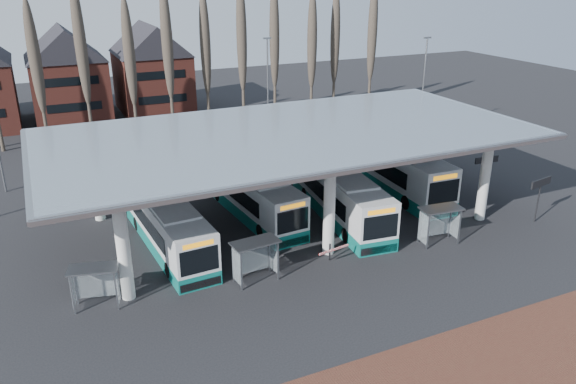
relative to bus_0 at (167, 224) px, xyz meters
name	(u,v)px	position (x,y,z in m)	size (l,w,h in m)	color
ground	(349,271)	(8.66, -7.46, -1.51)	(140.00, 140.00, 0.00)	black
station_canopy	(290,140)	(8.66, 0.54, 4.17)	(32.00, 16.00, 6.34)	silver
poplar_row	(186,47)	(8.66, 25.54, 7.26)	(45.10, 1.10, 14.50)	#473D33
townhouse_row	(20,70)	(-7.09, 36.54, 4.42)	(36.80, 10.30, 12.25)	maroon
lamp_post_b	(268,89)	(14.66, 18.54, 3.82)	(0.80, 0.16, 10.17)	slate
lamp_post_c	(423,88)	(28.66, 12.54, 3.82)	(0.80, 0.16, 10.17)	slate
bus_0	(167,224)	(0.00, 0.00, 0.00)	(3.18, 11.70, 3.21)	silver
bus_1	(251,193)	(6.55, 2.54, 0.02)	(3.43, 11.89, 3.26)	silver
bus_2	(339,195)	(11.98, -0.41, 0.08)	(3.88, 12.39, 3.38)	silver
bus_3	(391,167)	(18.48, 2.73, 0.21)	(3.40, 13.25, 3.65)	silver
shelter_0	(95,277)	(-4.91, -5.05, 0.15)	(2.69, 1.79, 2.29)	gray
shelter_1	(254,251)	(3.42, -6.06, 0.26)	(2.73, 1.54, 2.44)	gray
shelter_2	(439,217)	(15.63, -6.61, 0.26)	(2.76, 1.59, 2.44)	gray
info_sign_0	(541,186)	(23.75, -6.96, 1.13)	(2.11, 0.49, 3.16)	black
info_sign_1	(486,163)	(24.18, -1.43, 1.02)	(2.03, 0.30, 3.02)	black
barrier	(333,250)	(8.30, -6.20, -0.68)	(2.15, 0.76, 1.08)	black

